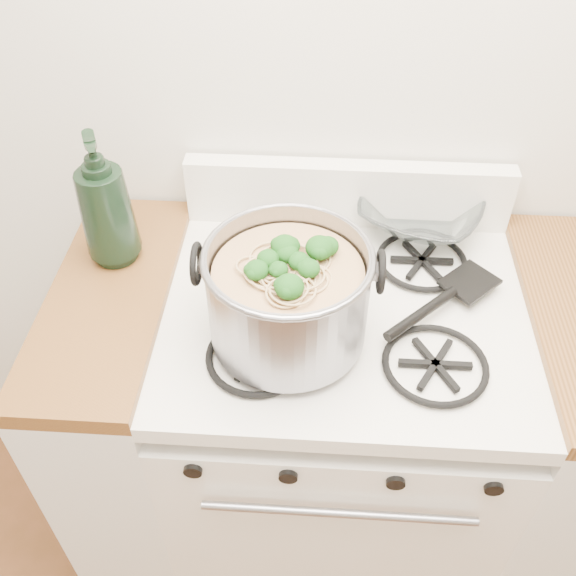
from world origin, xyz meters
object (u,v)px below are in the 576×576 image
at_px(glass_bowl, 419,217).
at_px(bottle, 104,200).
at_px(spatula, 470,280).
at_px(stock_pot, 288,296).
at_px(gas_range, 335,434).

height_order(glass_bowl, bottle, bottle).
height_order(spatula, bottle, bottle).
distance_m(stock_pot, glass_bowl, 0.48).
distance_m(spatula, glass_bowl, 0.23).
bearing_deg(bottle, spatula, -25.92).
xyz_separation_m(gas_range, glass_bowl, (0.17, 0.28, 0.50)).
distance_m(spatula, bottle, 0.79).
bearing_deg(stock_pot, spatula, 23.50).
height_order(gas_range, glass_bowl, glass_bowl).
distance_m(gas_range, stock_pot, 0.60).
relative_size(stock_pot, glass_bowl, 3.06).
bearing_deg(spatula, gas_range, -118.21).
relative_size(gas_range, glass_bowl, 8.23).
bearing_deg(stock_pot, bottle, 152.32).
xyz_separation_m(spatula, glass_bowl, (-0.09, 0.21, 0.00)).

